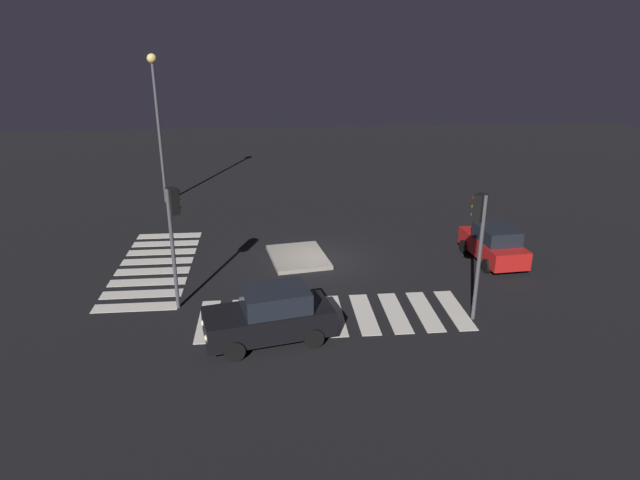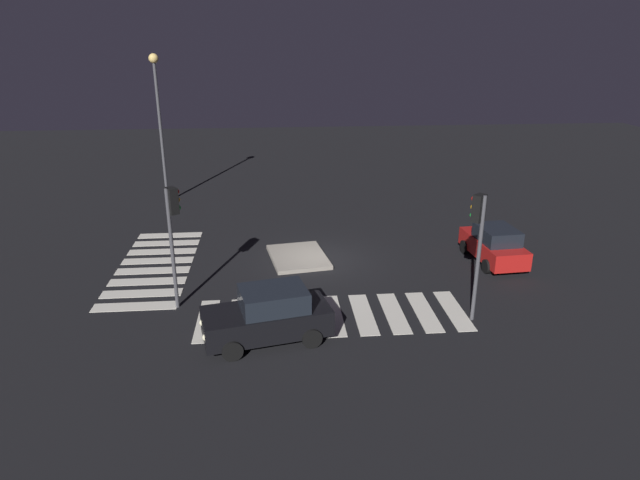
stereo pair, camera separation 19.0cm
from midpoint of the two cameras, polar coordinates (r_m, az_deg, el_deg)
ground_plane at (r=25.36m, az=0.22°, el=-2.12°), size 80.00×80.00×0.00m
traffic_island at (r=25.52m, az=-2.06°, el=-1.76°), size 3.65×2.96×0.18m
car_red at (r=26.13m, az=17.81°, el=-0.47°), size 4.04×2.08×1.71m
car_black at (r=18.64m, az=-5.10°, el=-7.82°), size 2.68×4.53×1.87m
traffic_light_east at (r=20.52m, az=-14.79°, el=2.19°), size 0.54×0.53×4.66m
traffic_light_north at (r=19.72m, az=16.35°, el=1.33°), size 0.53×0.54×4.68m
street_lamp at (r=34.61m, az=-16.29°, el=13.26°), size 0.56×0.56×8.81m
crosswalk_near at (r=25.82m, az=-16.51°, el=-2.56°), size 8.75×3.20×0.02m
crosswalk_side at (r=20.51m, az=1.58°, el=-7.82°), size 3.20×9.90×0.02m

